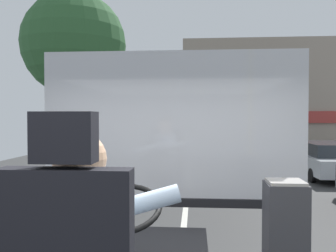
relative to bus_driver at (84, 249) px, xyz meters
name	(u,v)px	position (x,y,z in m)	size (l,w,h in m)	color
ground	(188,188)	(0.25, 9.09, -1.58)	(18.00, 44.00, 0.06)	#383838
bus_driver	(84,249)	(0.00, 0.00, 0.00)	(0.80, 0.55, 0.78)	black
fare_box	(285,243)	(1.09, 1.10, -0.34)	(0.27, 0.26, 0.88)	#333338
windshield_panel	(173,146)	(0.25, 1.91, 0.27)	(2.50, 0.08, 1.48)	silver
street_tree	(74,45)	(-3.34, 9.42, 2.80)	(3.24, 3.24, 6.00)	#4C3828
shop_building	(267,100)	(4.63, 19.40, 1.54)	(9.63, 4.80, 6.21)	gray
parked_car_silver	(326,159)	(5.10, 11.40, -0.94)	(1.92, 4.41, 1.20)	silver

